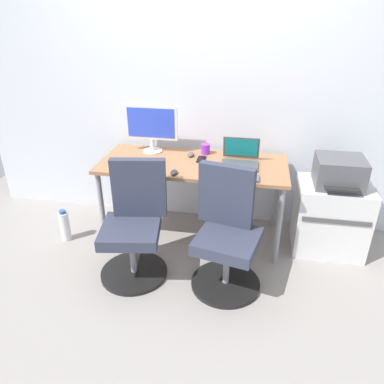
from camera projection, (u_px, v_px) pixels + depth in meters
name	position (u px, v px, depth m)	size (l,w,h in m)	color
ground_plane	(193.00, 235.00, 3.50)	(5.28, 5.28, 0.00)	gray
back_wall	(201.00, 88.00, 3.27)	(4.40, 0.04, 2.60)	silver
desk	(193.00, 170.00, 3.19)	(1.62, 0.68, 0.75)	#996B47
office_chair_left	(134.00, 226.00, 2.85)	(0.54, 0.54, 0.94)	black
office_chair_right	(227.00, 235.00, 2.74)	(0.54, 0.54, 0.94)	black
side_cabinet	(330.00, 217.00, 3.18)	(0.60, 0.46, 0.63)	silver
printer	(339.00, 172.00, 2.98)	(0.38, 0.40, 0.24)	#515156
water_bottle_on_floor	(65.00, 226.00, 3.37)	(0.09, 0.09, 0.31)	white
desktop_monitor	(151.00, 125.00, 3.28)	(0.48, 0.18, 0.43)	silver
open_laptop	(240.00, 158.00, 3.10)	(0.31, 0.29, 0.22)	#4C4C51
keyboard_by_monitor	(133.00, 170.00, 2.99)	(0.34, 0.12, 0.02)	#515156
keyboard_by_laptop	(237.00, 177.00, 2.86)	(0.34, 0.12, 0.02)	#515156
mouse_by_monitor	(174.00, 172.00, 2.93)	(0.06, 0.10, 0.03)	#2D2D2D
mouse_by_laptop	(191.00, 154.00, 3.28)	(0.06, 0.10, 0.03)	#515156
coffee_mug	(206.00, 149.00, 3.32)	(0.08, 0.08, 0.09)	purple
pen_cup	(248.00, 149.00, 3.30)	(0.07, 0.07, 0.10)	slate
phone_near_laptop	(201.00, 159.00, 3.21)	(0.07, 0.14, 0.01)	black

